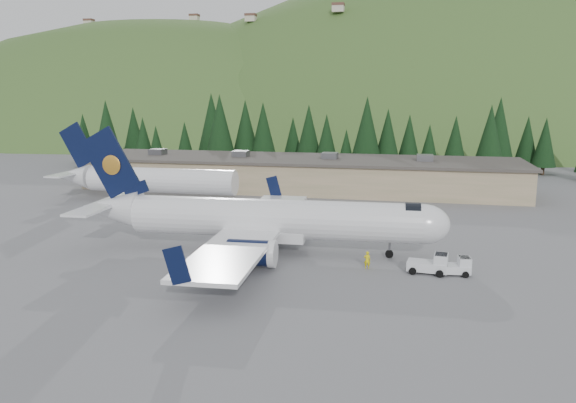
# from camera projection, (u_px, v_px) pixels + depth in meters

# --- Properties ---
(ground) EXTENTS (600.00, 600.00, 0.00)m
(ground) POSITION_uv_depth(u_px,v_px,m) (275.00, 252.00, 55.32)
(ground) COLOR slate
(airliner) EXTENTS (36.85, 34.53, 12.25)m
(airliner) POSITION_uv_depth(u_px,v_px,m) (264.00, 220.00, 54.89)
(airliner) COLOR white
(airliner) RESTS_ON ground
(second_airliner) EXTENTS (27.50, 11.00, 10.05)m
(second_airliner) POSITION_uv_depth(u_px,v_px,m) (143.00, 179.00, 81.00)
(second_airliner) COLOR white
(second_airliner) RESTS_ON ground
(baggage_tug_a) EXTENTS (3.12, 2.07, 1.59)m
(baggage_tug_a) POSITION_uv_depth(u_px,v_px,m) (456.00, 267.00, 48.35)
(baggage_tug_a) COLOR silver
(baggage_tug_a) RESTS_ON ground
(baggage_tug_b) EXTENTS (3.57, 2.39, 1.81)m
(baggage_tug_b) POSITION_uv_depth(u_px,v_px,m) (431.00, 264.00, 48.70)
(baggage_tug_b) COLOR silver
(baggage_tug_b) RESTS_ON ground
(terminal_building) EXTENTS (71.00, 17.00, 6.10)m
(terminal_building) POSITION_uv_depth(u_px,v_px,m) (299.00, 173.00, 92.36)
(terminal_building) COLOR gray
(terminal_building) RESTS_ON ground
(ramp_worker) EXTENTS (0.62, 0.45, 1.60)m
(ramp_worker) POSITION_uv_depth(u_px,v_px,m) (367.00, 260.00, 50.02)
(ramp_worker) COLOR yellow
(ramp_worker) RESTS_ON ground
(tree_line) EXTENTS (112.74, 17.67, 14.46)m
(tree_line) POSITION_uv_depth(u_px,v_px,m) (309.00, 134.00, 112.43)
(tree_line) COLOR black
(tree_line) RESTS_ON ground
(hills) EXTENTS (614.00, 330.00, 300.00)m
(hills) POSITION_uv_depth(u_px,v_px,m) (493.00, 311.00, 258.85)
(hills) COLOR #395923
(hills) RESTS_ON ground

